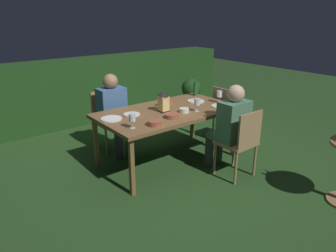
# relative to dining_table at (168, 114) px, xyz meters

# --- Properties ---
(ground_plane) EXTENTS (16.00, 16.00, 0.00)m
(ground_plane) POSITION_rel_dining_table_xyz_m (0.00, 0.00, -0.68)
(ground_plane) COLOR #26471E
(dining_table) EXTENTS (1.84, 1.02, 0.73)m
(dining_table) POSITION_rel_dining_table_xyz_m (0.00, 0.00, 0.00)
(dining_table) COLOR brown
(dining_table) RESTS_ON ground
(chair_head_far) EXTENTS (0.40, 0.42, 0.87)m
(chair_head_far) POSITION_rel_dining_table_xyz_m (1.17, 0.00, -0.20)
(chair_head_far) COLOR #9E7A51
(chair_head_far) RESTS_ON ground
(chair_side_left_b) EXTENTS (0.42, 0.40, 0.87)m
(chair_side_left_b) POSITION_rel_dining_table_xyz_m (0.41, -0.90, -0.20)
(chair_side_left_b) COLOR #9E7A51
(chair_side_left_b) RESTS_ON ground
(person_in_green) EXTENTS (0.38, 0.47, 1.15)m
(person_in_green) POSITION_rel_dining_table_xyz_m (0.41, -0.70, -0.04)
(person_in_green) COLOR #4C7A5B
(person_in_green) RESTS_ON ground
(chair_side_right_a) EXTENTS (0.42, 0.40, 0.87)m
(chair_side_right_a) POSITION_rel_dining_table_xyz_m (-0.41, 0.90, -0.20)
(chair_side_right_a) COLOR #9E7A51
(chair_side_right_a) RESTS_ON ground
(person_in_blue) EXTENTS (0.38, 0.47, 1.15)m
(person_in_blue) POSITION_rel_dining_table_xyz_m (-0.41, 0.70, -0.04)
(person_in_blue) COLOR #426699
(person_in_blue) RESTS_ON ground
(lantern_centerpiece) EXTENTS (0.15, 0.15, 0.27)m
(lantern_centerpiece) POSITION_rel_dining_table_xyz_m (-0.08, -0.01, 0.20)
(lantern_centerpiece) COLOR black
(lantern_centerpiece) RESTS_ON dining_table
(green_bottle_on_table) EXTENTS (0.07, 0.07, 0.29)m
(green_bottle_on_table) POSITION_rel_dining_table_xyz_m (0.82, 0.36, 0.16)
(green_bottle_on_table) COLOR #1E5B2D
(green_bottle_on_table) RESTS_ON dining_table
(wine_glass_a) EXTENTS (0.08, 0.08, 0.17)m
(wine_glass_a) POSITION_rel_dining_table_xyz_m (0.27, -0.26, 0.17)
(wine_glass_a) COLOR silver
(wine_glass_a) RESTS_ON dining_table
(wine_glass_b) EXTENTS (0.08, 0.08, 0.17)m
(wine_glass_b) POSITION_rel_dining_table_xyz_m (0.81, -0.15, 0.17)
(wine_glass_b) COLOR silver
(wine_glass_b) RESTS_ON dining_table
(wine_glass_c) EXTENTS (0.08, 0.08, 0.17)m
(wine_glass_c) POSITION_rel_dining_table_xyz_m (0.06, 0.14, 0.17)
(wine_glass_c) COLOR silver
(wine_glass_c) RESTS_ON dining_table
(wine_glass_d) EXTENTS (0.08, 0.08, 0.17)m
(wine_glass_d) POSITION_rel_dining_table_xyz_m (-0.73, -0.29, 0.17)
(wine_glass_d) COLOR silver
(wine_glass_d) RESTS_ON dining_table
(plate_a) EXTENTS (0.21, 0.21, 0.01)m
(plate_a) POSITION_rel_dining_table_xyz_m (-0.48, 0.13, 0.06)
(plate_a) COLOR white
(plate_a) RESTS_ON dining_table
(plate_b) EXTENTS (0.24, 0.24, 0.01)m
(plate_b) POSITION_rel_dining_table_xyz_m (0.67, -0.31, 0.06)
(plate_b) COLOR white
(plate_b) RESTS_ON dining_table
(plate_c) EXTENTS (0.25, 0.25, 0.01)m
(plate_c) POSITION_rel_dining_table_xyz_m (-0.77, 0.13, 0.06)
(plate_c) COLOR white
(plate_c) RESTS_ON dining_table
(plate_d) EXTENTS (0.25, 0.25, 0.01)m
(plate_d) POSITION_rel_dining_table_xyz_m (0.58, 0.09, 0.06)
(plate_d) COLOR white
(plate_d) RESTS_ON dining_table
(bowl_olives) EXTENTS (0.16, 0.16, 0.05)m
(bowl_olives) POSITION_rel_dining_table_xyz_m (-0.48, -0.36, 0.08)
(bowl_olives) COLOR #9E5138
(bowl_olives) RESTS_ON dining_table
(bowl_bread) EXTENTS (0.13, 0.13, 0.05)m
(bowl_bread) POSITION_rel_dining_table_xyz_m (0.11, -0.20, 0.08)
(bowl_bread) COLOR silver
(bowl_bread) RESTS_ON dining_table
(bowl_salad) EXTENTS (0.17, 0.17, 0.05)m
(bowl_salad) POSITION_rel_dining_table_xyz_m (-0.16, -0.27, 0.08)
(bowl_salad) COLOR #9E5138
(bowl_salad) RESTS_ON dining_table
(bowl_dip) EXTENTS (0.15, 0.15, 0.04)m
(bowl_dip) POSITION_rel_dining_table_xyz_m (0.24, 0.30, 0.07)
(bowl_dip) COLOR #9E5138
(bowl_dip) RESTS_ON dining_table
(hedge_backdrop) EXTENTS (5.97, 0.63, 1.15)m
(hedge_backdrop) POSITION_rel_dining_table_xyz_m (0.00, 2.39, -0.11)
(hedge_backdrop) COLOR #1E4219
(hedge_backdrop) RESTS_ON ground
(potted_plant_by_hedge) EXTENTS (0.40, 0.40, 0.68)m
(potted_plant_by_hedge) POSITION_rel_dining_table_xyz_m (1.82, 1.54, -0.29)
(potted_plant_by_hedge) COLOR brown
(potted_plant_by_hedge) RESTS_ON ground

